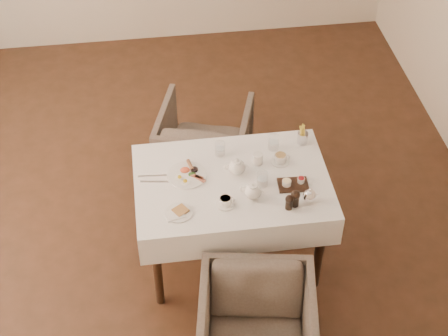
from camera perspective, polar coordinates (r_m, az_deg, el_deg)
name	(u,v)px	position (r m, az deg, el deg)	size (l,w,h in m)	color
table	(232,193)	(4.57, 0.67, -2.07)	(1.28, 0.88, 0.75)	black
armchair_near	(256,330)	(4.27, 2.70, -13.26)	(0.69, 0.71, 0.64)	#4D4139
armchair_far	(205,143)	(5.42, -1.61, 2.09)	(0.69, 0.71, 0.64)	#4D4139
breakfast_plate	(187,174)	(4.52, -3.07, -0.52)	(0.26, 0.26, 0.03)	white
side_plate	(178,213)	(4.28, -3.84, -3.75)	(0.18, 0.17, 0.02)	white
teapot_centre	(237,166)	(4.49, 1.07, 0.16)	(0.16, 0.12, 0.13)	white
teapot_front	(253,190)	(4.34, 2.43, -1.87)	(0.15, 0.12, 0.12)	white
creamer	(258,159)	(4.58, 2.83, 0.79)	(0.07, 0.07, 0.08)	white
teacup_near	(225,202)	(4.31, 0.12, -2.81)	(0.12, 0.12, 0.06)	white
teacup_far	(280,159)	(4.61, 4.71, 0.79)	(0.13, 0.13, 0.06)	white
glass_left	(220,149)	(4.64, -0.33, 1.62)	(0.07, 0.07, 0.10)	silver
glass_mid	(263,179)	(4.43, 3.22, -0.92)	(0.07, 0.07, 0.10)	silver
glass_right	(274,142)	(4.70, 4.16, 2.14)	(0.07, 0.07, 0.10)	silver
condiment_board	(293,184)	(4.46, 5.73, -1.32)	(0.20, 0.14, 0.05)	black
pepper_mill_left	(289,202)	(4.29, 5.44, -2.84)	(0.05, 0.05, 0.11)	black
pepper_mill_right	(295,198)	(4.31, 5.94, -2.52)	(0.06, 0.06, 0.12)	black
silver_pot	(310,195)	(4.34, 7.13, -2.26)	(0.11, 0.09, 0.12)	white
fries_cup	(303,135)	(4.75, 6.57, 2.74)	(0.07, 0.07, 0.16)	silver
cutlery_fork	(152,176)	(4.54, -5.98, -0.65)	(0.02, 0.19, 0.00)	silver
cutlery_knife	(155,182)	(4.49, -5.74, -1.13)	(0.02, 0.20, 0.00)	silver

